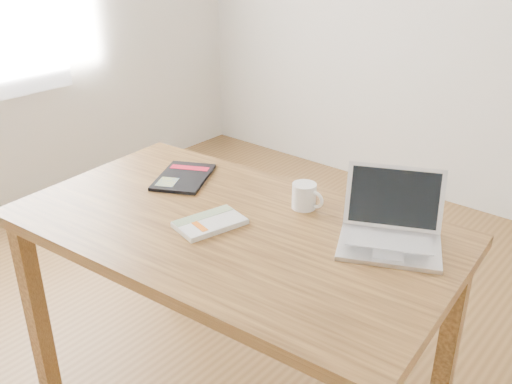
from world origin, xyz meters
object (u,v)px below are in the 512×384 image
Objects in this scene: desk at (232,248)px; white_guidebook at (210,223)px; coffee_mug at (305,196)px; laptop at (391,228)px; black_guidebook at (183,177)px.

white_guidebook is (-0.04, -0.05, 0.10)m from desk.
desk is 0.29m from coffee_mug.
laptop is (0.47, 0.27, 0.03)m from white_guidebook.
black_guidebook is 0.82× the size of laptop.
black_guidebook is (-0.32, 0.19, -0.00)m from white_guidebook.
white_guidebook is 0.62× the size of laptop.
laptop reaches higher than black_guidebook.
desk is 3.85× the size of laptop.
laptop is at bearing -21.97° from black_guidebook.
laptop is at bearing 44.06° from white_guidebook.
black_guidebook is at bearing 160.09° from laptop.
coffee_mug is at bearing 59.28° from desk.
white_guidebook is 0.54m from laptop.
laptop is at bearing -3.03° from coffee_mug.
white_guidebook reaches higher than black_guidebook.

